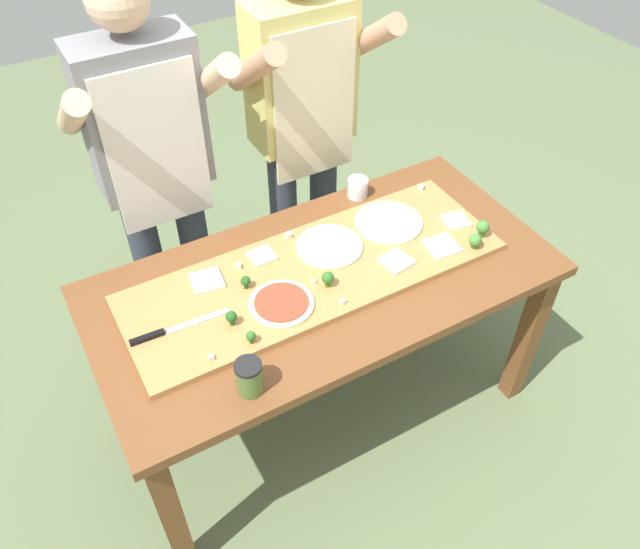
# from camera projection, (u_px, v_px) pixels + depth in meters

# --- Properties ---
(ground_plane) EXTENTS (8.00, 8.00, 0.00)m
(ground_plane) POSITION_uv_depth(u_px,v_px,m) (323.00, 404.00, 2.72)
(ground_plane) COLOR #60704C
(prep_table) EXTENTS (1.61, 0.80, 0.77)m
(prep_table) POSITION_uv_depth(u_px,v_px,m) (324.00, 297.00, 2.26)
(prep_table) COLOR brown
(prep_table) RESTS_ON ground
(cutting_board) EXTENTS (1.33, 0.46, 0.02)m
(cutting_board) POSITION_uv_depth(u_px,v_px,m) (314.00, 272.00, 2.19)
(cutting_board) COLOR #B27F47
(cutting_board) RESTS_ON prep_table
(chefs_knife) EXTENTS (0.32, 0.04, 0.02)m
(chefs_knife) POSITION_uv_depth(u_px,v_px,m) (166.00, 331.00, 1.97)
(chefs_knife) COLOR #B7BABF
(chefs_knife) RESTS_ON cutting_board
(pizza_whole_cheese_artichoke) EXTENTS (0.25, 0.25, 0.02)m
(pizza_whole_cheese_artichoke) POSITION_uv_depth(u_px,v_px,m) (388.00, 222.00, 2.36)
(pizza_whole_cheese_artichoke) COLOR beige
(pizza_whole_cheese_artichoke) RESTS_ON cutting_board
(pizza_whole_white_garlic) EXTENTS (0.24, 0.24, 0.02)m
(pizza_whole_white_garlic) POSITION_uv_depth(u_px,v_px,m) (329.00, 246.00, 2.26)
(pizza_whole_white_garlic) COLOR beige
(pizza_whole_white_garlic) RESTS_ON cutting_board
(pizza_whole_tomato_red) EXTENTS (0.22, 0.22, 0.02)m
(pizza_whole_tomato_red) POSITION_uv_depth(u_px,v_px,m) (281.00, 303.00, 2.06)
(pizza_whole_tomato_red) COLOR beige
(pizza_whole_tomato_red) RESTS_ON cutting_board
(pizza_slice_far_right) EXTENTS (0.09, 0.09, 0.01)m
(pizza_slice_far_right) POSITION_uv_depth(u_px,v_px,m) (262.00, 256.00, 2.22)
(pizza_slice_far_right) COLOR silver
(pizza_slice_far_right) RESTS_ON cutting_board
(pizza_slice_near_left) EXTENTS (0.11, 0.11, 0.01)m
(pizza_slice_near_left) POSITION_uv_depth(u_px,v_px,m) (456.00, 221.00, 2.36)
(pizza_slice_near_left) COLOR silver
(pizza_slice_near_left) RESTS_ON cutting_board
(pizza_slice_far_left) EXTENTS (0.11, 0.11, 0.01)m
(pizza_slice_far_left) POSITION_uv_depth(u_px,v_px,m) (207.00, 281.00, 2.13)
(pizza_slice_far_left) COLOR silver
(pizza_slice_far_left) RESTS_ON cutting_board
(pizza_slice_near_right) EXTENTS (0.12, 0.12, 0.01)m
(pizza_slice_near_right) POSITION_uv_depth(u_px,v_px,m) (442.00, 246.00, 2.26)
(pizza_slice_near_right) COLOR silver
(pizza_slice_near_right) RESTS_ON cutting_board
(pizza_slice_center) EXTENTS (0.11, 0.11, 0.01)m
(pizza_slice_center) POSITION_uv_depth(u_px,v_px,m) (396.00, 261.00, 2.20)
(pizza_slice_center) COLOR silver
(pizza_slice_center) RESTS_ON cutting_board
(broccoli_floret_front_left) EXTENTS (0.04, 0.04, 0.06)m
(broccoli_floret_front_left) POSITION_uv_depth(u_px,v_px,m) (328.00, 278.00, 2.10)
(broccoli_floret_front_left) COLOR #366618
(broccoli_floret_front_left) RESTS_ON cutting_board
(broccoli_floret_front_mid) EXTENTS (0.05, 0.05, 0.06)m
(broccoli_floret_front_mid) POSITION_uv_depth(u_px,v_px,m) (475.00, 240.00, 2.24)
(broccoli_floret_front_mid) COLOR #487A23
(broccoli_floret_front_mid) RESTS_ON cutting_board
(broccoli_floret_front_right) EXTENTS (0.04, 0.04, 0.05)m
(broccoli_floret_front_right) POSITION_uv_depth(u_px,v_px,m) (231.00, 317.00, 1.98)
(broccoli_floret_front_right) COLOR #2C5915
(broccoli_floret_front_right) RESTS_ON cutting_board
(broccoli_floret_center_left) EXTENTS (0.03, 0.03, 0.05)m
(broccoli_floret_center_left) POSITION_uv_depth(u_px,v_px,m) (251.00, 337.00, 1.93)
(broccoli_floret_center_left) COLOR #366618
(broccoli_floret_center_left) RESTS_ON cutting_board
(broccoli_floret_back_right) EXTENTS (0.03, 0.03, 0.05)m
(broccoli_floret_back_right) POSITION_uv_depth(u_px,v_px,m) (246.00, 281.00, 2.10)
(broccoli_floret_back_right) COLOR #2C5915
(broccoli_floret_back_right) RESTS_ON cutting_board
(broccoli_floret_back_left) EXTENTS (0.05, 0.05, 0.07)m
(broccoli_floret_back_left) POSITION_uv_depth(u_px,v_px,m) (483.00, 227.00, 2.28)
(broccoli_floret_back_left) COLOR #487A23
(broccoli_floret_back_left) RESTS_ON cutting_board
(cheese_crumble_a) EXTENTS (0.03, 0.03, 0.02)m
(cheese_crumble_a) POSITION_uv_depth(u_px,v_px,m) (421.00, 187.00, 2.51)
(cheese_crumble_a) COLOR silver
(cheese_crumble_a) RESTS_ON cutting_board
(cheese_crumble_b) EXTENTS (0.02, 0.02, 0.02)m
(cheese_crumble_b) POSITION_uv_depth(u_px,v_px,m) (343.00, 302.00, 2.06)
(cheese_crumble_b) COLOR silver
(cheese_crumble_b) RESTS_ON cutting_board
(cheese_crumble_c) EXTENTS (0.02, 0.02, 0.02)m
(cheese_crumble_c) POSITION_uv_depth(u_px,v_px,m) (211.00, 358.00, 1.90)
(cheese_crumble_c) COLOR silver
(cheese_crumble_c) RESTS_ON cutting_board
(cheese_crumble_d) EXTENTS (0.02, 0.02, 0.01)m
(cheese_crumble_d) POSITION_uv_depth(u_px,v_px,m) (314.00, 282.00, 2.13)
(cheese_crumble_d) COLOR white
(cheese_crumble_d) RESTS_ON cutting_board
(cheese_crumble_e) EXTENTS (0.02, 0.02, 0.02)m
(cheese_crumble_e) POSITION_uv_depth(u_px,v_px,m) (289.00, 236.00, 2.30)
(cheese_crumble_e) COLOR white
(cheese_crumble_e) RESTS_ON cutting_board
(cheese_crumble_f) EXTENTS (0.02, 0.02, 0.02)m
(cheese_crumble_f) POSITION_uv_depth(u_px,v_px,m) (238.00, 266.00, 2.18)
(cheese_crumble_f) COLOR white
(cheese_crumble_f) RESTS_ON cutting_board
(flour_cup) EXTENTS (0.08, 0.08, 0.08)m
(flour_cup) POSITION_uv_depth(u_px,v_px,m) (358.00, 189.00, 2.50)
(flour_cup) COLOR white
(flour_cup) RESTS_ON prep_table
(sauce_jar) EXTENTS (0.08, 0.08, 0.11)m
(sauce_jar) POSITION_uv_depth(u_px,v_px,m) (249.00, 377.00, 1.81)
(sauce_jar) COLOR #517033
(sauce_jar) RESTS_ON prep_table
(cook_left) EXTENTS (0.54, 0.39, 1.67)m
(cook_left) POSITION_uv_depth(u_px,v_px,m) (153.00, 160.00, 2.30)
(cook_left) COLOR #333847
(cook_left) RESTS_ON ground
(cook_right) EXTENTS (0.54, 0.39, 1.67)m
(cook_right) POSITION_uv_depth(u_px,v_px,m) (303.00, 117.00, 2.52)
(cook_right) COLOR #333847
(cook_right) RESTS_ON ground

